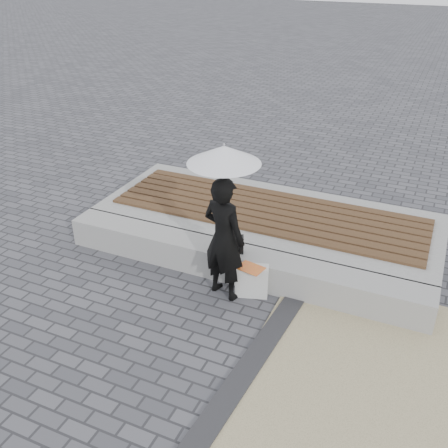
# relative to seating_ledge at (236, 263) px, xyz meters

# --- Properties ---
(ground) EXTENTS (80.00, 80.00, 0.00)m
(ground) POSITION_rel_seating_ledge_xyz_m (0.00, -1.60, -0.20)
(ground) COLOR #504F55
(ground) RESTS_ON ground
(edging_band) EXTENTS (0.61, 5.20, 0.04)m
(edging_band) POSITION_rel_seating_ledge_xyz_m (0.75, -2.10, -0.18)
(edging_band) COLOR #2B2B2E
(edging_band) RESTS_ON ground
(seating_ledge) EXTENTS (5.00, 0.45, 0.40)m
(seating_ledge) POSITION_rel_seating_ledge_xyz_m (0.00, 0.00, 0.00)
(seating_ledge) COLOR gray
(seating_ledge) RESTS_ON ground
(timber_platform) EXTENTS (5.00, 2.00, 0.40)m
(timber_platform) POSITION_rel_seating_ledge_xyz_m (0.00, 1.20, 0.00)
(timber_platform) COLOR #9D9D98
(timber_platform) RESTS_ON ground
(timber_decking) EXTENTS (4.60, 1.40, 0.04)m
(timber_decking) POSITION_rel_seating_ledge_xyz_m (0.00, 1.20, 0.22)
(timber_decking) COLOR brown
(timber_decking) RESTS_ON timber_platform
(woman) EXTENTS (0.66, 0.52, 1.60)m
(woman) POSITION_rel_seating_ledge_xyz_m (0.01, -0.42, 0.60)
(woman) COLOR black
(woman) RESTS_ON ground
(parasol) EXTENTS (0.84, 0.84, 1.07)m
(parasol) POSITION_rel_seating_ledge_xyz_m (0.01, -0.42, 1.67)
(parasol) COLOR #AEAEB3
(parasol) RESTS_ON ground
(handbag) EXTENTS (0.35, 0.23, 0.23)m
(handbag) POSITION_rel_seating_ledge_xyz_m (-0.05, -0.07, 0.32)
(handbag) COLOR black
(handbag) RESTS_ON seating_ledge
(canvas_tote) EXTENTS (0.44, 0.28, 0.43)m
(canvas_tote) POSITION_rel_seating_ledge_xyz_m (0.34, -0.32, 0.01)
(canvas_tote) COLOR silver
(canvas_tote) RESTS_ON ground
(magazine) EXTENTS (0.35, 0.28, 0.01)m
(magazine) POSITION_rel_seating_ledge_xyz_m (0.34, -0.37, 0.23)
(magazine) COLOR red
(magazine) RESTS_ON canvas_tote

